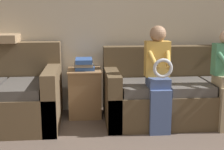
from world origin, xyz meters
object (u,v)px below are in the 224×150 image
(couch_main, at_px, (182,94))
(side_shelf, at_px, (85,92))
(book_stack, at_px, (84,64))
(throw_pillow, at_px, (2,38))
(couch_side, at_px, (5,97))
(child_left_seated, at_px, (158,74))

(couch_main, height_order, side_shelf, couch_main)
(book_stack, relative_size, throw_pillow, 0.75)
(side_shelf, xyz_separation_m, throw_pillow, (-1.04, 0.10, 0.70))
(couch_main, height_order, couch_side, couch_side)
(book_stack, bearing_deg, child_left_seated, -35.81)
(couch_side, height_order, child_left_seated, child_left_seated)
(couch_main, bearing_deg, throw_pillow, 171.20)
(child_left_seated, bearing_deg, side_shelf, 143.90)
(child_left_seated, bearing_deg, book_stack, 144.19)
(child_left_seated, relative_size, book_stack, 3.86)
(couch_side, distance_m, child_left_seated, 1.85)
(couch_main, distance_m, couch_side, 2.19)
(couch_main, bearing_deg, side_shelf, 168.66)
(book_stack, bearing_deg, side_shelf, 65.89)
(book_stack, distance_m, throw_pillow, 1.09)
(child_left_seated, distance_m, book_stack, 1.02)
(side_shelf, relative_size, book_stack, 1.98)
(child_left_seated, height_order, throw_pillow, child_left_seated)
(couch_side, relative_size, child_left_seated, 1.09)
(child_left_seated, bearing_deg, throw_pillow, 159.22)
(couch_side, xyz_separation_m, book_stack, (0.96, 0.23, 0.35))
(couch_main, bearing_deg, book_stack, 168.90)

